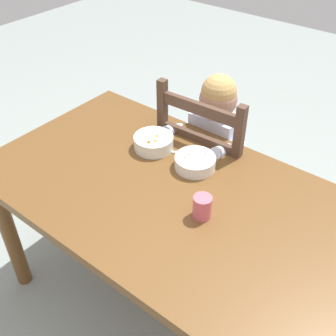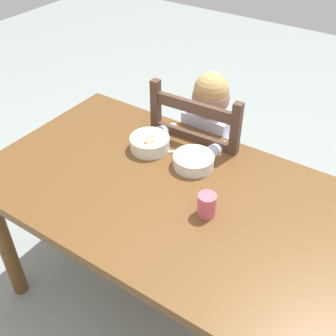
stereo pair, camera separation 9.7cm
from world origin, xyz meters
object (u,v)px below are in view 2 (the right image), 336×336
dining_table (175,210)px  child_figure (205,140)px  bowl_of_carrots (150,143)px  dining_chair (204,169)px  spoon (166,152)px  drinking_cup (207,205)px  bowl_of_peas (194,161)px

dining_table → child_figure: bearing=105.7°
dining_table → bowl_of_carrots: 0.32m
dining_chair → spoon: bearing=-97.3°
dining_table → drinking_cup: (0.15, -0.04, 0.14)m
spoon → drinking_cup: bearing=-35.1°
child_figure → bowl_of_peas: child_figure is taller
dining_table → child_figure: (-0.13, 0.46, 0.01)m
dining_chair → spoon: 0.39m
child_figure → bowl_of_peas: 0.33m
dining_chair → child_figure: 0.18m
dining_chair → bowl_of_peas: 0.43m
spoon → child_figure: bearing=83.0°
bowl_of_carrots → spoon: 0.08m
child_figure → spoon: 0.29m
spoon → drinking_cup: size_ratio=1.43×
child_figure → bowl_of_carrots: child_figure is taller
dining_table → bowl_of_carrots: size_ratio=9.03×
dining_chair → dining_table: bearing=-74.8°
child_figure → bowl_of_peas: size_ratio=5.96×
dining_table → drinking_cup: 0.21m
dining_chair → spoon: dining_chair is taller
bowl_of_carrots → dining_table: bearing=-35.8°
dining_table → child_figure: size_ratio=1.55×
dining_table → dining_chair: 0.51m
child_figure → spoon: size_ratio=7.94×
drinking_cup → bowl_of_carrots: bearing=152.0°
bowl_of_carrots → bowl_of_peas: bearing=0.0°
spoon → dining_table: bearing=-48.7°
child_figure → bowl_of_carrots: size_ratio=5.84×
spoon → bowl_of_peas: bearing=-6.3°
dining_chair → drinking_cup: size_ratio=11.23×
bowl_of_peas → dining_table: bearing=-82.3°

